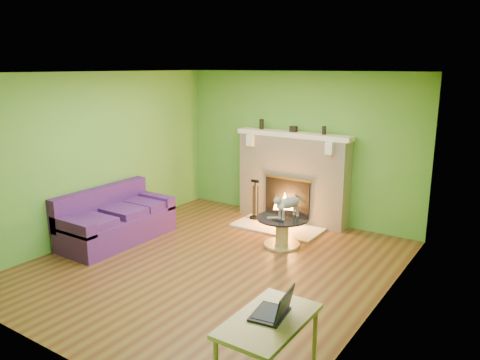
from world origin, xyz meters
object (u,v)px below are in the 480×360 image
object	(u,v)px
desk	(269,328)
cat	(289,205)
sofa	(115,221)
coffee_table	(282,229)

from	to	relation	value
desk	cat	xyz separation A→B (m)	(-1.43, 3.05, 0.03)
sofa	coffee_table	xyz separation A→B (m)	(2.30, 1.25, -0.06)
desk	sofa	bearing A→B (deg)	155.27
sofa	cat	world-z (taller)	cat
coffee_table	desk	world-z (taller)	desk
coffee_table	sofa	bearing A→B (deg)	-151.56
cat	coffee_table	bearing A→B (deg)	-130.40
coffee_table	desk	size ratio (longest dim) A/B	0.85
coffee_table	cat	size ratio (longest dim) A/B	1.31
sofa	cat	bearing A→B (deg)	28.56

